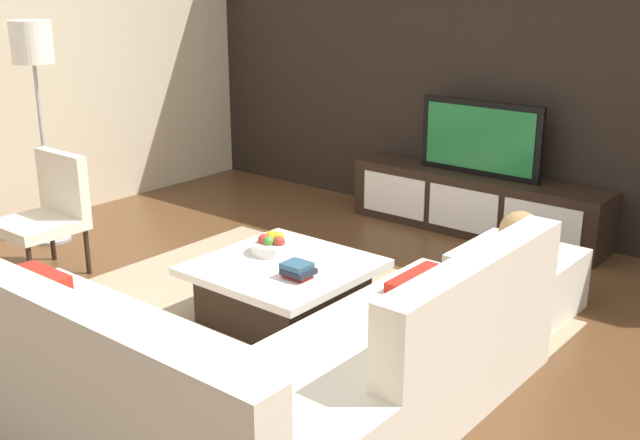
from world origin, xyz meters
TOP-DOWN VIEW (x-y plane):
  - ground_plane at (0.00, 0.00)m, footprint 14.00×14.00m
  - feature_wall_back at (0.00, 2.70)m, footprint 6.40×0.12m
  - side_wall_left at (-3.20, 0.20)m, footprint 0.12×5.20m
  - area_rug at (-0.10, 0.00)m, footprint 3.02×2.50m
  - media_console at (0.00, 2.40)m, footprint 2.20×0.45m
  - television at (0.00, 2.40)m, footprint 1.07×0.06m
  - sectional_couch at (0.52, -0.88)m, footprint 2.44×2.36m
  - coffee_table at (-0.10, 0.10)m, footprint 0.99×0.99m
  - accent_chair_near at (-1.95, -0.34)m, footprint 0.53×0.53m
  - floor_lamp at (-2.56, 0.03)m, footprint 0.31×0.31m
  - ottoman at (0.96, 1.16)m, footprint 0.70×0.70m
  - fruit_bowl at (-0.28, 0.20)m, footprint 0.28×0.28m
  - decorative_ball at (0.96, 1.16)m, footprint 0.27×0.27m
  - book_stack at (0.12, -0.02)m, footprint 0.18×0.16m

SIDE VIEW (x-z plane):
  - ground_plane at x=0.00m, z-range 0.00..0.00m
  - area_rug at x=-0.10m, z-range 0.00..0.01m
  - ottoman at x=0.96m, z-range 0.00..0.40m
  - coffee_table at x=-0.10m, z-range 0.01..0.39m
  - media_console at x=0.00m, z-range 0.00..0.50m
  - sectional_couch at x=0.52m, z-range -0.13..0.70m
  - book_stack at x=0.12m, z-range 0.38..0.47m
  - fruit_bowl at x=-0.28m, z-range 0.36..0.50m
  - accent_chair_near at x=-1.95m, z-range 0.05..0.92m
  - decorative_ball at x=0.96m, z-range 0.40..0.67m
  - television at x=0.00m, z-range 0.50..1.11m
  - feature_wall_back at x=0.00m, z-range 0.00..2.80m
  - side_wall_left at x=-3.20m, z-range 0.00..2.80m
  - floor_lamp at x=-2.56m, z-range 0.60..2.35m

